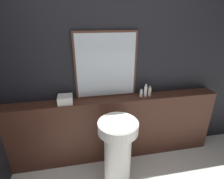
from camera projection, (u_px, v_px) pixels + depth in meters
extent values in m
cube|color=black|center=(114.00, 68.00, 2.18)|extent=(8.00, 0.06, 2.50)
cube|color=#422319|center=(116.00, 128.00, 2.37)|extent=(2.72, 0.21, 0.89)
cylinder|color=silver|center=(118.00, 158.00, 1.99)|extent=(0.30, 0.30, 0.72)
cylinder|color=silver|center=(118.00, 127.00, 1.83)|extent=(0.43, 0.43, 0.11)
torus|color=silver|center=(118.00, 123.00, 1.81)|extent=(0.42, 0.42, 0.02)
cube|color=#47281E|center=(106.00, 66.00, 2.10)|extent=(0.76, 0.03, 0.81)
cube|color=#B2BCC6|center=(106.00, 66.00, 2.10)|extent=(0.71, 0.02, 0.76)
cube|color=silver|center=(65.00, 99.00, 2.07)|extent=(0.17, 0.17, 0.09)
cylinder|color=white|center=(141.00, 94.00, 2.24)|extent=(0.04, 0.04, 0.08)
cylinder|color=silver|center=(141.00, 90.00, 2.22)|extent=(0.03, 0.03, 0.02)
cylinder|color=white|center=(145.00, 91.00, 2.24)|extent=(0.04, 0.04, 0.13)
cylinder|color=silver|center=(146.00, 85.00, 2.21)|extent=(0.03, 0.03, 0.03)
cylinder|color=beige|center=(150.00, 92.00, 2.25)|extent=(0.04, 0.04, 0.11)
cylinder|color=tan|center=(150.00, 87.00, 2.23)|extent=(0.03, 0.03, 0.02)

